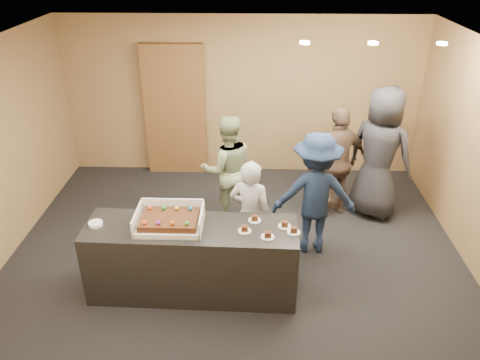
{
  "coord_description": "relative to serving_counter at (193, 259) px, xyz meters",
  "views": [
    {
      "loc": [
        0.21,
        -5.13,
        3.82
      ],
      "look_at": [
        0.05,
        0.0,
        1.09
      ],
      "focal_mm": 35.0,
      "sensor_mm": 36.0,
      "label": 1
    }
  ],
  "objects": [
    {
      "name": "storage_cabinet",
      "position": [
        -0.66,
        3.19,
        0.68
      ],
      "size": [
        1.03,
        0.15,
        2.26
      ],
      "primitive_type": "cube",
      "color": "brown",
      "rests_on": "floor"
    },
    {
      "name": "slice_e",
      "position": [
        1.14,
        -0.07,
        0.47
      ],
      "size": [
        0.15,
        0.15,
        0.07
      ],
      "color": "white",
      "rests_on": "serving_counter"
    },
    {
      "name": "slice_b",
      "position": [
        0.71,
        0.16,
        0.47
      ],
      "size": [
        0.15,
        0.15,
        0.07
      ],
      "color": "white",
      "rests_on": "serving_counter"
    },
    {
      "name": "slice_c",
      "position": [
        0.86,
        -0.17,
        0.47
      ],
      "size": [
        0.15,
        0.15,
        0.07
      ],
      "color": "white",
      "rests_on": "serving_counter"
    },
    {
      "name": "person_brown_extra",
      "position": [
        1.92,
        1.84,
        0.4
      ],
      "size": [
        1.07,
        0.81,
        1.69
      ],
      "primitive_type": "imported",
      "rotation": [
        0.0,
        0.0,
        3.6
      ],
      "color": "brown",
      "rests_on": "floor"
    },
    {
      "name": "room",
      "position": [
        0.48,
        0.78,
        0.9
      ],
      "size": [
        6.04,
        6.0,
        2.7
      ],
      "color": "black",
      "rests_on": "ground"
    },
    {
      "name": "serving_counter",
      "position": [
        0.0,
        0.0,
        0.0
      ],
      "size": [
        2.42,
        0.76,
        0.9
      ],
      "primitive_type": "cube",
      "rotation": [
        0.0,
        0.0,
        -0.03
      ],
      "color": "black",
      "rests_on": "floor"
    },
    {
      "name": "person_server_grey",
      "position": [
        0.66,
        0.53,
        0.29
      ],
      "size": [
        0.62,
        0.49,
        1.47
      ],
      "primitive_type": "imported",
      "rotation": [
        0.0,
        0.0,
        2.85
      ],
      "color": "#B0B0B6",
      "rests_on": "floor"
    },
    {
      "name": "plate_stack",
      "position": [
        -1.07,
        0.01,
        0.47
      ],
      "size": [
        0.16,
        0.16,
        0.04
      ],
      "primitive_type": "cylinder",
      "color": "white",
      "rests_on": "serving_counter"
    },
    {
      "name": "person_dark_suit",
      "position": [
        2.52,
        1.85,
        0.54
      ],
      "size": [
        1.15,
        1.1,
        1.99
      ],
      "primitive_type": "imported",
      "rotation": [
        0.0,
        0.0,
        2.48
      ],
      "color": "#292A2F",
      "rests_on": "floor"
    },
    {
      "name": "ceiling_spotlights",
      "position": [
        2.08,
        1.28,
        2.22
      ],
      "size": [
        1.72,
        0.12,
        0.03
      ],
      "color": "#FFEAC6",
      "rests_on": "ceiling"
    },
    {
      "name": "slice_d",
      "position": [
        1.05,
        0.04,
        0.47
      ],
      "size": [
        0.15,
        0.15,
        0.07
      ],
      "color": "white",
      "rests_on": "serving_counter"
    },
    {
      "name": "person_navy_man",
      "position": [
        1.49,
        0.9,
        0.39
      ],
      "size": [
        1.08,
        0.63,
        1.68
      ],
      "primitive_type": "imported",
      "rotation": [
        0.0,
        0.0,
        3.15
      ],
      "color": "#182645",
      "rests_on": "floor"
    },
    {
      "name": "person_sage_man",
      "position": [
        0.32,
        1.66,
        0.35
      ],
      "size": [
        0.91,
        0.79,
        1.61
      ],
      "primitive_type": "imported",
      "rotation": [
        0.0,
        0.0,
        3.4
      ],
      "color": "#95A477",
      "rests_on": "floor"
    },
    {
      "name": "sheet_cake",
      "position": [
        -0.23,
        -0.0,
        0.55
      ],
      "size": [
        0.63,
        0.44,
        0.12
      ],
      "color": "#3D1F0D",
      "rests_on": "cake_box"
    },
    {
      "name": "slice_a",
      "position": [
        0.6,
        -0.06,
        0.47
      ],
      "size": [
        0.15,
        0.15,
        0.07
      ],
      "color": "white",
      "rests_on": "serving_counter"
    },
    {
      "name": "cake_box",
      "position": [
        -0.23,
        0.03,
        0.5
      ],
      "size": [
        0.74,
        0.51,
        0.22
      ],
      "color": "white",
      "rests_on": "serving_counter"
    }
  ]
}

